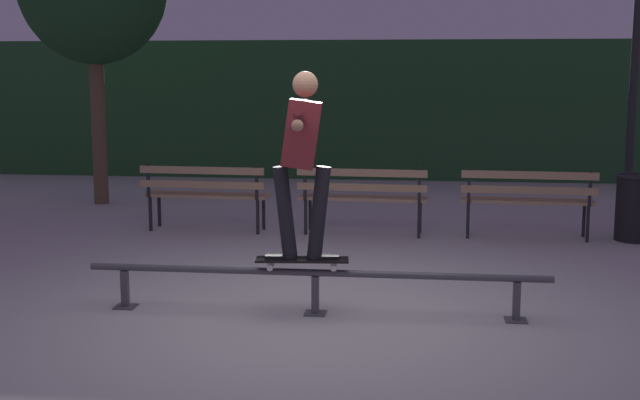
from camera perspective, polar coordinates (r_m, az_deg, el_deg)
The scene contains 10 objects.
ground_plane at distance 7.03m, azimuth -0.40°, elevation -7.97°, with size 90.00×90.00×0.00m, color #ADAAA8.
hedge_backdrop at distance 16.06m, azimuth 3.80°, elevation 6.23°, with size 24.00×1.20×2.58m, color #234C28.
grind_rail at distance 7.02m, azimuth -0.33°, elevation -5.47°, with size 3.91×0.18×0.39m.
skateboard at distance 6.99m, azimuth -1.23°, elevation -4.15°, with size 0.80×0.27×0.09m.
skateboarder at distance 6.84m, azimuth -1.23°, elevation 3.51°, with size 0.63×1.40×1.56m.
park_bench_leftmost at distance 10.63m, azimuth -7.90°, elevation 0.69°, with size 1.62×0.49×0.88m.
park_bench_left_center at distance 10.31m, azimuth 2.94°, elevation 0.51°, with size 1.62×0.49×0.88m.
park_bench_right_center at distance 10.37m, azimuth 14.05°, elevation 0.30°, with size 1.62×0.49×0.88m.
lamp_post_right at distance 12.29m, azimuth 20.86°, elevation 10.40°, with size 0.32×0.32×3.90m.
trash_can at distance 10.69m, azimuth 20.86°, elevation -0.43°, with size 0.52×0.52×0.80m.
Camera 1 is at (0.84, -6.67, 2.04)m, focal length 46.69 mm.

